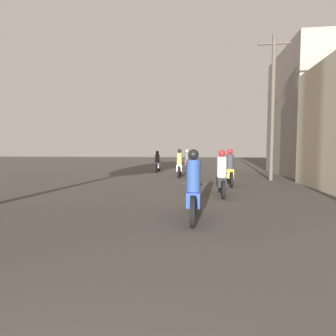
{
  "coord_description": "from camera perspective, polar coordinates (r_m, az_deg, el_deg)",
  "views": [
    {
      "loc": [
        0.86,
        0.27,
        1.6
      ],
      "look_at": [
        -1.26,
        18.14,
        0.37
      ],
      "focal_mm": 28.0,
      "sensor_mm": 36.0,
      "label": 1
    }
  ],
  "objects": [
    {
      "name": "motorcycle_silver",
      "position": [
        19.18,
        -2.3,
        0.97
      ],
      "size": [
        0.6,
        1.89,
        1.56
      ],
      "rotation": [
        0.0,
        0.0,
        -0.14
      ],
      "color": "black",
      "rests_on": "ground_plane"
    },
    {
      "name": "motorcycle_yellow",
      "position": [
        12.19,
        13.27,
        -0.61
      ],
      "size": [
        0.6,
        2.1,
        1.65
      ],
      "rotation": [
        0.0,
        0.0,
        -0.15
      ],
      "color": "black",
      "rests_on": "ground_plane"
    },
    {
      "name": "motorcycle_red",
      "position": [
        22.5,
        4.14,
        1.5
      ],
      "size": [
        0.6,
        2.09,
        1.65
      ],
      "rotation": [
        0.0,
        0.0,
        -0.13
      ],
      "color": "black",
      "rests_on": "ground_plane"
    },
    {
      "name": "utility_pole_far",
      "position": [
        15.06,
        21.83,
        12.58
      ],
      "size": [
        1.6,
        0.2,
        7.56
      ],
      "color": "#4C4238",
      "rests_on": "ground_plane"
    },
    {
      "name": "motorcycle_white",
      "position": [
        15.77,
        2.53,
        0.52
      ],
      "size": [
        0.6,
        1.99,
        1.67
      ],
      "rotation": [
        0.0,
        0.0,
        -0.02
      ],
      "color": "black",
      "rests_on": "ground_plane"
    },
    {
      "name": "motorcycle_black",
      "position": [
        9.42,
        11.58,
        -2.01
      ],
      "size": [
        0.6,
        2.04,
        1.61
      ],
      "rotation": [
        0.0,
        0.0,
        0.1
      ],
      "color": "black",
      "rests_on": "ground_plane"
    },
    {
      "name": "motorcycle_blue",
      "position": [
        6.08,
        5.53,
        -5.13
      ],
      "size": [
        0.6,
        1.94,
        1.62
      ],
      "rotation": [
        0.0,
        0.0,
        0.09
      ],
      "color": "black",
      "rests_on": "ground_plane"
    },
    {
      "name": "building_right_far",
      "position": [
        19.34,
        29.5,
        10.32
      ],
      "size": [
        4.35,
        6.34,
        7.86
      ],
      "color": "gray",
      "rests_on": "ground_plane"
    }
  ]
}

